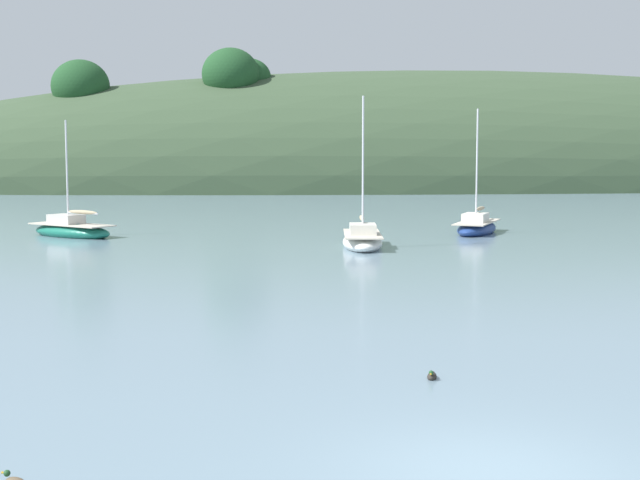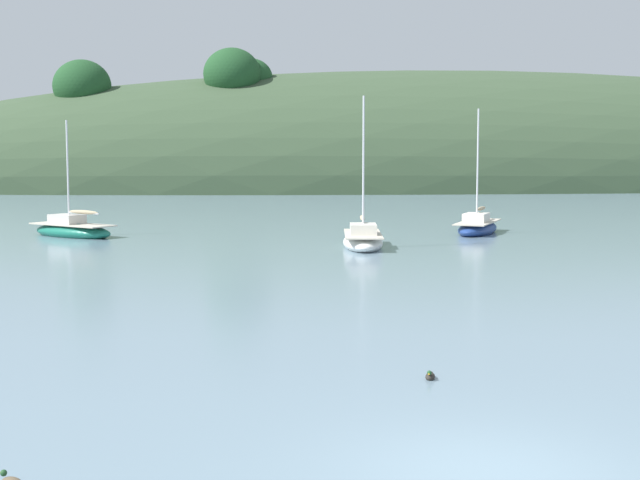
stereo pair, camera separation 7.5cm
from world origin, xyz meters
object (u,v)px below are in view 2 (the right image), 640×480
(sailboat_navy_dinghy, at_px, (72,230))
(sailboat_cream_ketch, at_px, (477,227))
(sailboat_black_sloop, at_px, (363,240))
(duck_trailing, at_px, (430,376))

(sailboat_navy_dinghy, distance_m, sailboat_cream_ketch, 20.74)
(sailboat_navy_dinghy, relative_size, sailboat_black_sloop, 0.87)
(sailboat_cream_ketch, xyz_separation_m, duck_trailing, (-9.51, -29.50, -0.28))
(duck_trailing, bearing_deg, sailboat_navy_dinghy, 110.34)
(sailboat_navy_dinghy, relative_size, sailboat_cream_ketch, 0.91)
(duck_trailing, bearing_deg, sailboat_black_sloop, 83.93)
(sailboat_black_sloop, xyz_separation_m, duck_trailing, (-2.49, -23.41, -0.29))
(sailboat_cream_ketch, bearing_deg, duck_trailing, -107.88)
(sailboat_cream_ketch, relative_size, duck_trailing, 15.93)
(sailboat_black_sloop, bearing_deg, sailboat_navy_dinghy, 153.51)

